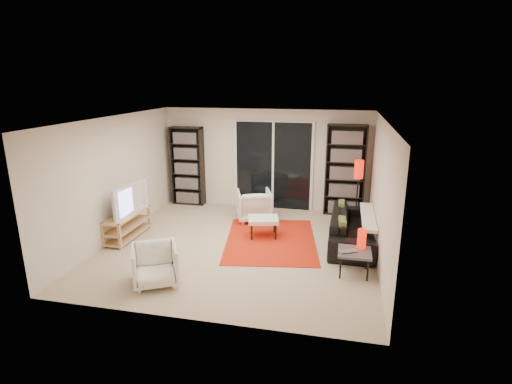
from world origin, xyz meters
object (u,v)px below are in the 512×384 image
ottoman (263,220)px  floor_lamp (358,176)px  tv_stand (128,225)px  bookshelf_right (345,171)px  armchair_front (155,265)px  bookshelf_left (188,166)px  side_table (355,253)px  sofa (353,228)px  armchair_back (254,205)px

ottoman → floor_lamp: (1.83, 1.09, 0.76)m
ottoman → floor_lamp: floor_lamp is taller
tv_stand → ottoman: bearing=13.1°
bookshelf_right → armchair_front: (-2.81, -4.02, -0.74)m
bookshelf_left → side_table: bearing=-36.9°
tv_stand → bookshelf_left: bearing=81.6°
armchair_front → ottoman: 2.57m
bookshelf_left → side_table: (4.05, -3.04, -0.62)m
sofa → side_table: bearing=-178.2°
tv_stand → side_table: 4.45m
sofa → side_table: sofa is taller
floor_lamp → bookshelf_right: bearing=111.8°
armchair_back → side_table: bearing=115.2°
sofa → side_table: 1.31m
side_table → floor_lamp: (0.07, 2.35, 0.74)m
bookshelf_left → side_table: size_ratio=3.70×
ottoman → side_table: bearing=-35.6°
armchair_back → bookshelf_left: bearing=-43.5°
ottoman → side_table: 2.16m
bookshelf_right → bookshelf_left: bearing=180.0°
bookshelf_right → ottoman: bearing=-131.1°
bookshelf_left → armchair_back: bookshelf_left is taller
bookshelf_left → armchair_back: size_ratio=2.58×
side_table → bookshelf_left: bearing=143.1°
ottoman → floor_lamp: size_ratio=0.48×
tv_stand → bookshelf_right: bearing=29.7°
tv_stand → armchair_front: bearing=-49.4°
bookshelf_left → tv_stand: (-0.35, -2.40, -0.71)m
bookshelf_right → sofa: bookshelf_right is taller
sofa → ottoman: sofa is taller
ottoman → side_table: same height
bookshelf_left → ottoman: bookshelf_left is taller
tv_stand → ottoman: size_ratio=1.82×
ottoman → floor_lamp: bearing=30.9°
bookshelf_right → armchair_front: size_ratio=3.07×
floor_lamp → bookshelf_left: bearing=170.6°
sofa → armchair_front: bearing=128.7°
sofa → armchair_back: 2.33m
armchair_back → floor_lamp: (2.23, 0.16, 0.76)m
bookshelf_right → armchair_back: bookshelf_right is taller
sofa → ottoman: 1.75m
side_table → armchair_front: bearing=-161.9°
tv_stand → sofa: sofa is taller
armchair_front → floor_lamp: bearing=18.5°
bookshelf_left → floor_lamp: 4.18m
tv_stand → side_table: size_ratio=2.38×
bookshelf_right → sofa: (0.19, -1.73, -0.74)m
ottoman → bookshelf_left: bearing=142.2°
tv_stand → side_table: bearing=-8.3°
tv_stand → floor_lamp: (4.48, 1.71, 0.84)m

